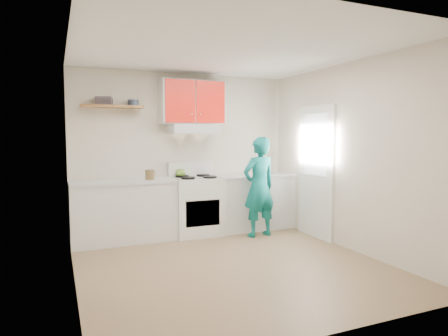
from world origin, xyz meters
name	(u,v)px	position (x,y,z in m)	size (l,w,h in m)	color
floor	(230,264)	(0.00, 0.00, 0.00)	(3.80, 3.80, 0.00)	brown
ceiling	(231,50)	(0.00, 0.00, 2.60)	(3.60, 3.80, 0.04)	white
back_wall	(184,153)	(0.00, 1.90, 1.30)	(3.60, 0.04, 2.60)	beige
front_wall	(331,174)	(0.00, -1.90, 1.30)	(3.60, 0.04, 2.60)	beige
left_wall	(72,164)	(-1.80, 0.00, 1.30)	(0.04, 3.80, 2.60)	beige
right_wall	(348,156)	(1.80, 0.00, 1.30)	(0.04, 3.80, 2.60)	beige
door	(316,172)	(1.78, 0.70, 1.02)	(0.05, 0.85, 2.05)	white
door_glass	(315,145)	(1.75, 0.70, 1.45)	(0.01, 0.55, 0.95)	white
counter_left	(124,212)	(-1.04, 1.60, 0.45)	(1.52, 0.60, 0.90)	silver
counter_right	(253,202)	(1.14, 1.60, 0.45)	(1.32, 0.60, 0.90)	silver
stove	(196,206)	(0.10, 1.57, 0.46)	(0.76, 0.65, 0.92)	white
range_hood	(193,129)	(0.10, 1.68, 1.70)	(0.76, 0.44, 0.15)	silver
upper_cabinets	(192,102)	(0.10, 1.73, 2.12)	(1.02, 0.33, 0.70)	red
shelf	(112,107)	(-1.15, 1.75, 2.02)	(0.90, 0.30, 0.04)	brown
books	(104,101)	(-1.27, 1.73, 2.10)	(0.23, 0.17, 0.12)	#362F34
tin	(133,103)	(-0.83, 1.79, 2.09)	(0.16, 0.16, 0.10)	#333D4C
kettle	(180,173)	(-0.11, 1.72, 0.99)	(0.16, 0.16, 0.14)	#548124
crock	(150,175)	(-0.64, 1.57, 0.98)	(0.14, 0.14, 0.17)	brown
cutting_board	(236,177)	(0.81, 1.56, 0.91)	(0.32, 0.23, 0.02)	olive
silicone_mat	(269,175)	(1.45, 1.61, 0.90)	(0.33, 0.27, 0.01)	red
person	(259,187)	(0.98, 1.08, 0.78)	(0.57, 0.38, 1.57)	#0B6B67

